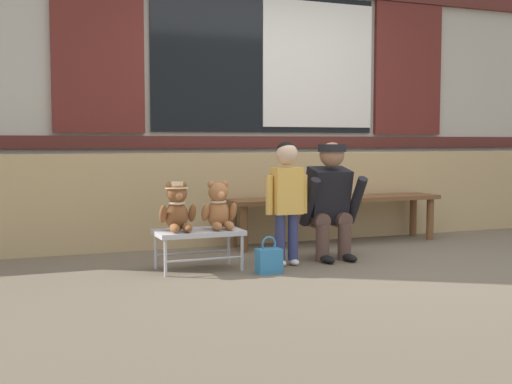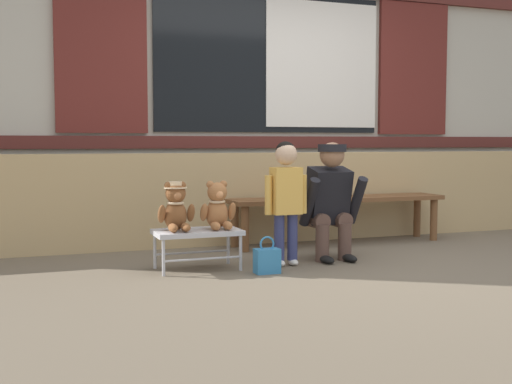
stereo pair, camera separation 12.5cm
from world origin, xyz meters
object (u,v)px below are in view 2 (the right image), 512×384
wooden_bench_long (338,204)px  child_standing (286,189)px  adult_crouching (330,200)px  handbag_on_ground (267,260)px  teddy_bear_plain (218,207)px  small_display_bench (197,234)px  teddy_bear_with_hat (176,207)px

wooden_bench_long → child_standing: (-0.89, -0.85, 0.22)m
adult_crouching → handbag_on_ground: 0.87m
teddy_bear_plain → handbag_on_ground: bearing=-48.5°
small_display_bench → adult_crouching: 1.15m
child_standing → adult_crouching: bearing=16.0°
teddy_bear_with_hat → handbag_on_ground: teddy_bear_with_hat is taller
wooden_bench_long → teddy_bear_plain: bearing=-151.3°
teddy_bear_with_hat → teddy_bear_plain: same height
small_display_bench → adult_crouching: size_ratio=0.67×
wooden_bench_long → handbag_on_ground: size_ratio=7.72×
small_display_bench → teddy_bear_plain: (0.16, 0.00, 0.20)m
teddy_bear_with_hat → handbag_on_ground: size_ratio=1.34×
child_standing → handbag_on_ground: child_standing is taller
teddy_bear_with_hat → adult_crouching: size_ratio=0.38×
child_standing → adult_crouching: 0.48m
teddy_bear_with_hat → teddy_bear_plain: bearing=-0.1°
teddy_bear_plain → small_display_bench: bearing=-179.5°
wooden_bench_long → teddy_bear_with_hat: bearing=-155.9°
teddy_bear_plain → handbag_on_ground: 0.56m
small_display_bench → teddy_bear_plain: teddy_bear_plain is taller
small_display_bench → adult_crouching: (1.13, 0.05, 0.21)m
small_display_bench → handbag_on_ground: bearing=-35.5°
small_display_bench → teddy_bear_with_hat: 0.26m
child_standing → handbag_on_ground: size_ratio=3.52×
wooden_bench_long → handbag_on_ground: 1.60m
child_standing → handbag_on_ground: 0.60m
wooden_bench_long → small_display_bench: (-1.57, -0.78, -0.11)m
adult_crouching → small_display_bench: bearing=-177.3°
child_standing → adult_crouching: (0.45, 0.13, -0.11)m
wooden_bench_long → teddy_bear_with_hat: teddy_bear_with_hat is taller
teddy_bear_with_hat → child_standing: bearing=-5.1°
handbag_on_ground → child_standing: bearing=43.8°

